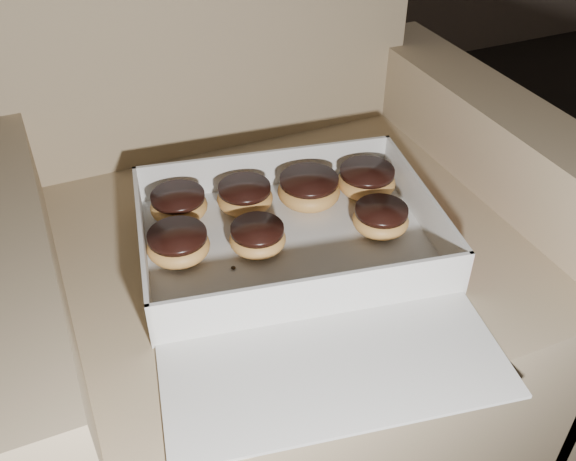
# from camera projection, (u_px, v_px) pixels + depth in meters

# --- Properties ---
(armchair) EXTENTS (0.90, 0.76, 0.94)m
(armchair) POSITION_uv_depth(u_px,v_px,m) (271.00, 268.00, 1.11)
(armchair) COLOR #8E795A
(armchair) RESTS_ON floor
(bakery_box) EXTENTS (0.50, 0.56, 0.07)m
(bakery_box) POSITION_uv_depth(u_px,v_px,m) (298.00, 256.00, 0.92)
(bakery_box) COLOR silver
(bakery_box) RESTS_ON armchair
(donut_a) EXTENTS (0.08, 0.08, 0.04)m
(donut_a) POSITION_uv_depth(u_px,v_px,m) (258.00, 237.00, 0.93)
(donut_a) COLOR #DB934C
(donut_a) RESTS_ON bakery_box
(donut_b) EXTENTS (0.09, 0.09, 0.04)m
(donut_b) POSITION_uv_depth(u_px,v_px,m) (245.00, 197.00, 1.01)
(donut_b) COLOR #DB934C
(donut_b) RESTS_ON bakery_box
(donut_c) EXTENTS (0.09, 0.09, 0.04)m
(donut_c) POSITION_uv_depth(u_px,v_px,m) (381.00, 219.00, 0.97)
(donut_c) COLOR #DB934C
(donut_c) RESTS_ON bakery_box
(donut_d) EXTENTS (0.09, 0.09, 0.04)m
(donut_d) POSITION_uv_depth(u_px,v_px,m) (179.00, 205.00, 0.99)
(donut_d) COLOR #DB934C
(donut_d) RESTS_ON bakery_box
(donut_e) EXTENTS (0.09, 0.09, 0.05)m
(donut_e) POSITION_uv_depth(u_px,v_px,m) (366.00, 181.00, 1.04)
(donut_e) COLOR #DB934C
(donut_e) RESTS_ON bakery_box
(donut_f) EXTENTS (0.10, 0.10, 0.05)m
(donut_f) POSITION_uv_depth(u_px,v_px,m) (309.00, 190.00, 1.02)
(donut_f) COLOR #DB934C
(donut_f) RESTS_ON bakery_box
(donut_g) EXTENTS (0.09, 0.09, 0.05)m
(donut_g) POSITION_uv_depth(u_px,v_px,m) (178.00, 245.00, 0.91)
(donut_g) COLOR #DB934C
(donut_g) RESTS_ON bakery_box
(crumb_a) EXTENTS (0.01, 0.01, 0.00)m
(crumb_a) POSITION_uv_depth(u_px,v_px,m) (312.00, 288.00, 0.88)
(crumb_a) COLOR black
(crumb_a) RESTS_ON bakery_box
(crumb_b) EXTENTS (0.01, 0.01, 0.00)m
(crumb_b) POSITION_uv_depth(u_px,v_px,m) (233.00, 268.00, 0.91)
(crumb_b) COLOR black
(crumb_b) RESTS_ON bakery_box
(crumb_c) EXTENTS (0.01, 0.01, 0.00)m
(crumb_c) POSITION_uv_depth(u_px,v_px,m) (330.00, 276.00, 0.89)
(crumb_c) COLOR black
(crumb_c) RESTS_ON bakery_box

